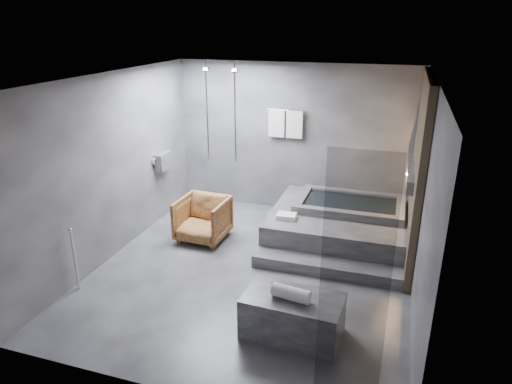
% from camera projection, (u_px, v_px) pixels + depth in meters
% --- Properties ---
extents(room, '(5.00, 5.04, 2.82)m').
position_uv_depth(room, '(285.00, 157.00, 6.29)').
color(room, '#2E2E31').
rests_on(room, ground).
extents(tub_deck, '(2.20, 2.00, 0.50)m').
position_uv_depth(tub_deck, '(338.00, 225.00, 7.70)').
color(tub_deck, '#333336').
rests_on(tub_deck, ground).
extents(tub_step, '(2.20, 0.36, 0.18)m').
position_uv_depth(tub_step, '(326.00, 267.00, 6.71)').
color(tub_step, '#333336').
rests_on(tub_step, ground).
extents(concrete_bench, '(1.18, 0.69, 0.51)m').
position_uv_depth(concrete_bench, '(292.00, 316.00, 5.34)').
color(concrete_bench, '#323234').
rests_on(concrete_bench, ground).
extents(driftwood_chair, '(0.82, 0.84, 0.73)m').
position_uv_depth(driftwood_chair, '(203.00, 219.00, 7.65)').
color(driftwood_chair, '#4D2B13').
rests_on(driftwood_chair, ground).
extents(rolled_towel, '(0.46, 0.23, 0.16)m').
position_uv_depth(rolled_towel, '(291.00, 293.00, 5.17)').
color(rolled_towel, white).
rests_on(rolled_towel, concrete_bench).
extents(deck_towel, '(0.32, 0.24, 0.08)m').
position_uv_depth(deck_towel, '(286.00, 216.00, 7.33)').
color(deck_towel, white).
rests_on(deck_towel, tub_deck).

